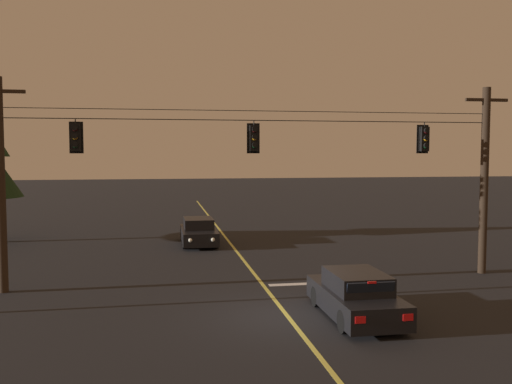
# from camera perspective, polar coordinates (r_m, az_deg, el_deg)

# --- Properties ---
(ground_plane) EXTENTS (180.00, 180.00, 0.00)m
(ground_plane) POSITION_cam_1_polar(r_m,az_deg,el_deg) (17.06, 3.20, -12.53)
(ground_plane) COLOR black
(lane_centre_stripe) EXTENTS (0.14, 60.00, 0.01)m
(lane_centre_stripe) POSITION_cam_1_polar(r_m,az_deg,el_deg) (27.05, -1.83, -6.32)
(lane_centre_stripe) COLOR #D1C64C
(lane_centre_stripe) RESTS_ON ground
(stop_bar_paint) EXTENTS (3.40, 0.36, 0.01)m
(stop_bar_paint) POSITION_cam_1_polar(r_m,az_deg,el_deg) (21.09, 5.92, -9.31)
(stop_bar_paint) COLOR silver
(stop_bar_paint) RESTS_ON ground
(signal_span_assembly) EXTENTS (20.06, 0.32, 7.46)m
(signal_span_assembly) POSITION_cam_1_polar(r_m,az_deg,el_deg) (20.71, 0.47, 1.33)
(signal_span_assembly) COLOR #2D2116
(signal_span_assembly) RESTS_ON ground
(traffic_light_leftmost) EXTENTS (0.48, 0.41, 1.22)m
(traffic_light_leftmost) POSITION_cam_1_polar(r_m,az_deg,el_deg) (20.54, -18.02, 5.36)
(traffic_light_leftmost) COLOR black
(traffic_light_left_inner) EXTENTS (0.48, 0.41, 1.22)m
(traffic_light_left_inner) POSITION_cam_1_polar(r_m,az_deg,el_deg) (20.63, -0.21, 5.55)
(traffic_light_left_inner) COLOR black
(traffic_light_centre) EXTENTS (0.48, 0.41, 1.22)m
(traffic_light_centre) POSITION_cam_1_polar(r_m,az_deg,el_deg) (22.76, 16.89, 5.24)
(traffic_light_centre) COLOR black
(car_waiting_near_lane) EXTENTS (1.80, 4.33, 1.39)m
(car_waiting_near_lane) POSITION_cam_1_polar(r_m,az_deg,el_deg) (16.90, 10.18, -10.47)
(car_waiting_near_lane) COLOR black
(car_waiting_near_lane) RESTS_ON ground
(car_oncoming_lead) EXTENTS (1.80, 4.42, 1.39)m
(car_oncoming_lead) POSITION_cam_1_polar(r_m,az_deg,el_deg) (29.82, -5.91, -4.12)
(car_oncoming_lead) COLOR black
(car_oncoming_lead) RESTS_ON ground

